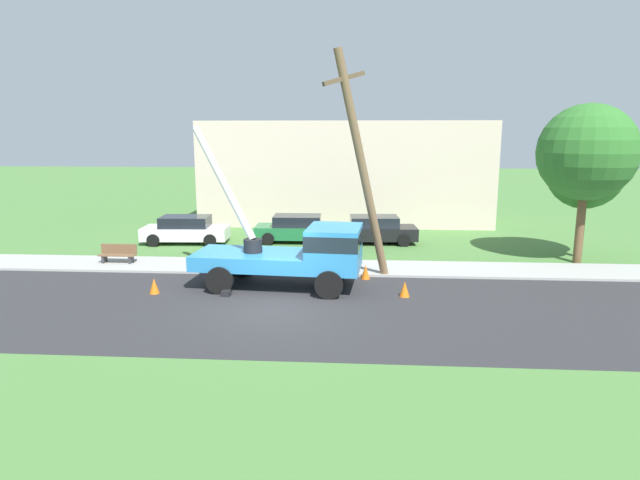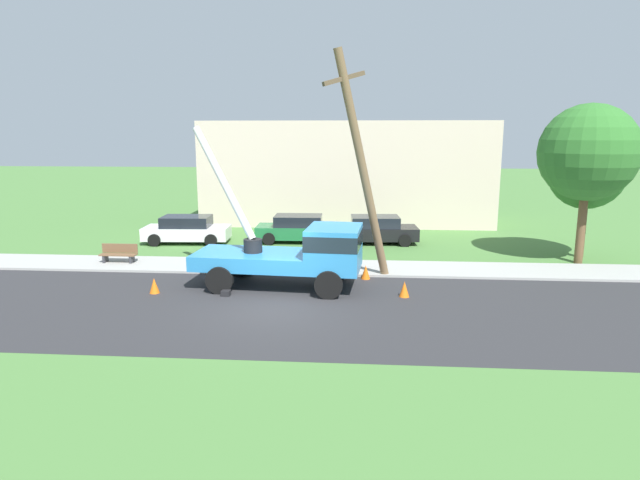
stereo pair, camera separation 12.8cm
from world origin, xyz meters
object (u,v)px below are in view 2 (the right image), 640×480
traffic_cone_ahead (404,289)px  park_bench (119,254)px  traffic_cone_behind (154,286)px  traffic_cone_curbside (366,272)px  parked_sedan_black (375,230)px  roadside_tree_near (588,153)px  roadside_tree_far (587,172)px  leaning_utility_pole (362,165)px  parked_sedan_white (187,230)px  utility_truck (300,251)px  parked_sedan_green (298,229)px

traffic_cone_ahead → park_bench: bearing=162.2°
traffic_cone_behind → traffic_cone_curbside: size_ratio=1.00×
traffic_cone_ahead → parked_sedan_black: size_ratio=0.12×
roadside_tree_near → roadside_tree_far: (0.53, 1.26, -0.91)m
leaning_utility_pole → parked_sedan_white: bearing=144.0°
traffic_cone_behind → parked_sedan_white: (-1.67, 8.99, 0.43)m
parked_sedan_white → roadside_tree_near: (18.79, -3.09, 4.15)m
leaning_utility_pole → traffic_cone_behind: leaning_utility_pole is taller
utility_truck → roadside_tree_far: size_ratio=1.19×
traffic_cone_curbside → utility_truck: bearing=-150.6°
parked_sedan_white → park_bench: (-1.51, -4.84, -0.25)m
traffic_cone_curbside → roadside_tree_far: (10.00, 4.63, 3.67)m
utility_truck → leaning_utility_pole: bearing=28.3°
utility_truck → park_bench: 8.94m
utility_truck → parked_sedan_black: size_ratio=1.49×
parked_sedan_green → utility_truck: bearing=-83.1°
parked_sedan_black → roadside_tree_far: 10.32m
traffic_cone_ahead → parked_sedan_green: (-4.87, 9.49, 0.43)m
traffic_cone_curbside → parked_sedan_white: (-9.33, 6.46, 0.43)m
parked_sedan_green → parked_sedan_black: (4.05, -0.03, 0.00)m
leaning_utility_pole → traffic_cone_ahead: (1.56, -2.13, -4.22)m
roadside_tree_far → parked_sedan_white: bearing=174.6°
leaning_utility_pole → parked_sedan_white: (-9.12, 6.63, -3.79)m
traffic_cone_behind → parked_sedan_black: parked_sedan_black is taller
leaning_utility_pole → traffic_cone_curbside: 4.23m
traffic_cone_curbside → roadside_tree_near: size_ratio=0.08×
leaning_utility_pole → park_bench: 11.51m
parked_sedan_green → parked_sedan_black: 4.05m
traffic_cone_curbside → parked_sedan_white: parked_sedan_white is taller
traffic_cone_ahead → roadside_tree_far: 11.67m
utility_truck → roadside_tree_far: (12.47, 6.03, 2.54)m
traffic_cone_curbside → park_bench: size_ratio=0.35×
traffic_cone_ahead → roadside_tree_near: 10.91m
roadside_tree_near → roadside_tree_far: 1.64m
parked_sedan_black → park_bench: (-11.37, -5.55, -0.25)m
parked_sedan_white → park_bench: size_ratio=2.81×
roadside_tree_far → traffic_cone_ahead: bearing=-141.3°
traffic_cone_ahead → traffic_cone_curbside: bearing=120.5°
parked_sedan_green → roadside_tree_near: roadside_tree_near is taller
traffic_cone_behind → parked_sedan_black: (8.18, 9.69, 0.43)m
roadside_tree_far → parked_sedan_green: bearing=169.3°
traffic_cone_behind → park_bench: 5.23m
traffic_cone_behind → roadside_tree_far: 19.40m
parked_sedan_black → roadside_tree_far: roadside_tree_far is taller
parked_sedan_black → utility_truck: bearing=-109.3°
parked_sedan_black → parked_sedan_white: bearing=-175.9°
traffic_cone_behind → traffic_cone_curbside: bearing=18.3°
parked_sedan_white → roadside_tree_near: size_ratio=0.65×
utility_truck → parked_sedan_white: utility_truck is taller
leaning_utility_pole → traffic_cone_ahead: bearing=-53.8°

